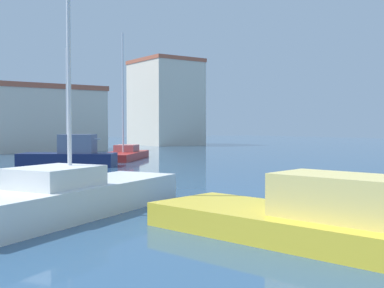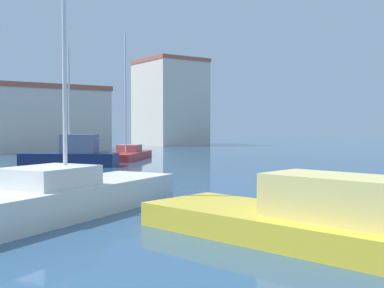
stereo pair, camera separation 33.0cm
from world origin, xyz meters
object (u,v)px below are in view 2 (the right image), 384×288
at_px(motorboat_yellow_distant_east, 312,220).
at_px(sailboat_white_mid_harbor, 64,196).
at_px(sailboat_navy_center_channel, 72,155).
at_px(sailboat_red_inner_mooring, 126,154).

bearing_deg(motorboat_yellow_distant_east, sailboat_white_mid_harbor, 117.34).
xyz_separation_m(sailboat_navy_center_channel, sailboat_red_inner_mooring, (5.91, 4.10, -0.32)).
distance_m(sailboat_white_mid_harbor, sailboat_red_inner_mooring, 23.58).
bearing_deg(motorboat_yellow_distant_east, sailboat_red_inner_mooring, 71.25).
height_order(motorboat_yellow_distant_east, sailboat_red_inner_mooring, sailboat_red_inner_mooring).
relative_size(sailboat_navy_center_channel, sailboat_red_inner_mooring, 0.77).
xyz_separation_m(sailboat_white_mid_harbor, sailboat_red_inner_mooring, (12.23, 20.16, -0.15)).
bearing_deg(sailboat_red_inner_mooring, motorboat_yellow_distant_east, -108.75).
height_order(motorboat_yellow_distant_east, sailboat_navy_center_channel, sailboat_navy_center_channel).
distance_m(motorboat_yellow_distant_east, sailboat_navy_center_channel, 22.56).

